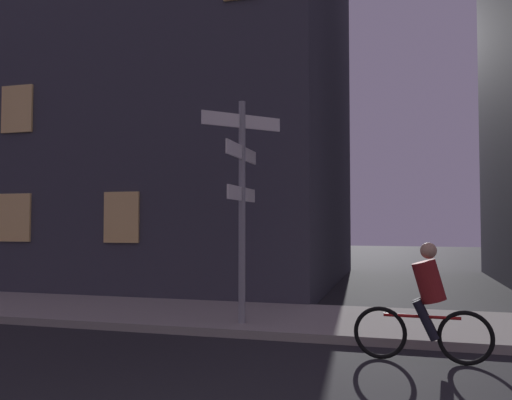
% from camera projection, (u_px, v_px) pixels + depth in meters
% --- Properties ---
extents(sidewalk_kerb, '(40.00, 2.92, 0.14)m').
position_uv_depth(sidewalk_kerb, '(318.00, 321.00, 9.55)').
color(sidewalk_kerb, gray).
rests_on(sidewalk_kerb, ground_plane).
extents(signpost, '(1.12, 1.74, 3.87)m').
position_uv_depth(signpost, '(242.00, 190.00, 9.12)').
color(signpost, gray).
rests_on(signpost, sidewalk_kerb).
extents(cyclist, '(1.82, 0.34, 1.61)m').
position_uv_depth(cyclist, '(425.00, 306.00, 7.02)').
color(cyclist, black).
rests_on(cyclist, ground_plane).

